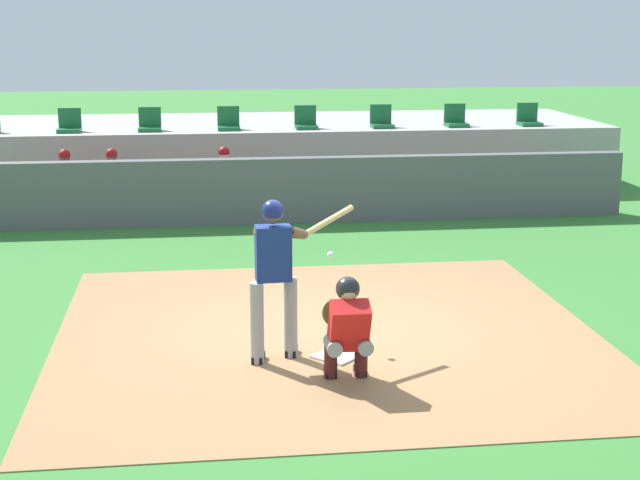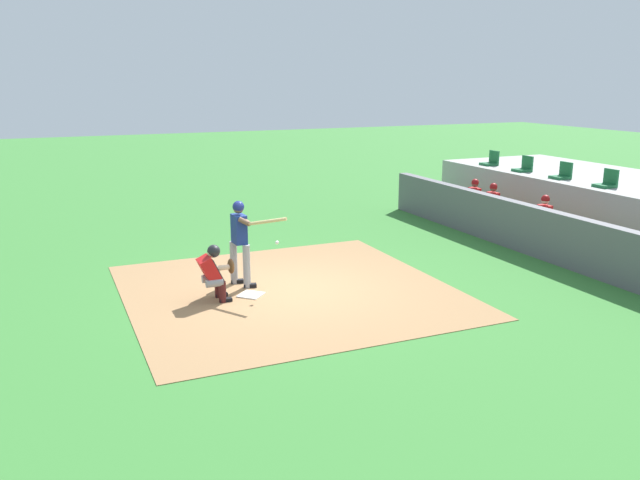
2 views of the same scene
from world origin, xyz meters
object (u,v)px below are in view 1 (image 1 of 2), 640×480
object	(u,v)px
dugout_player_0	(65,183)
stadium_seat_4	(306,122)
stadium_seat_1	(69,125)
stadium_seat_7	(529,119)
stadium_seat_3	(229,123)
stadium_seat_6	(456,120)
home_plate	(337,356)
batter_at_plate	(276,269)
stadium_seat_2	(150,124)
catcher_crouched	(347,325)
dugout_player_2	(225,180)
stadium_seat_5	(382,121)
dugout_player_1	(112,182)

from	to	relation	value
dugout_player_0	stadium_seat_4	bearing A→B (deg)	23.17
stadium_seat_1	stadium_seat_7	bearing A→B (deg)	0.00
stadium_seat_3	stadium_seat_6	distance (m)	4.88
home_plate	batter_at_plate	distance (m)	1.22
stadium_seat_4	stadium_seat_7	xyz separation A→B (m)	(4.88, 0.00, 0.00)
dugout_player_0	stadium_seat_2	size ratio (longest dim) A/B	2.71
dugout_player_0	catcher_crouched	bearing A→B (deg)	-66.04
batter_at_plate	stadium_seat_2	bearing A→B (deg)	99.84
stadium_seat_1	home_plate	bearing A→B (deg)	-68.24
dugout_player_0	stadium_seat_7	distance (m)	9.88
dugout_player_2	stadium_seat_5	world-z (taller)	stadium_seat_5
dugout_player_1	stadium_seat_5	xyz separation A→B (m)	(5.52, 2.03, 0.86)
catcher_crouched	stadium_seat_5	world-z (taller)	stadium_seat_5
catcher_crouched	stadium_seat_4	world-z (taller)	stadium_seat_4
dugout_player_0	batter_at_plate	bearing A→B (deg)	-68.11
home_plate	stadium_seat_7	bearing A→B (deg)	60.81
dugout_player_2	dugout_player_1	bearing A→B (deg)	180.00
stadium_seat_1	stadium_seat_5	bearing A→B (deg)	0.00
dugout_player_1	dugout_player_2	world-z (taller)	same
home_plate	batter_at_plate	world-z (taller)	batter_at_plate
stadium_seat_6	stadium_seat_5	bearing A→B (deg)	180.00
stadium_seat_4	stadium_seat_6	size ratio (longest dim) A/B	1.00
stadium_seat_1	stadium_seat_6	world-z (taller)	same
stadium_seat_1	batter_at_plate	bearing A→B (deg)	-71.56
stadium_seat_5	stadium_seat_7	size ratio (longest dim) A/B	1.00
stadium_seat_5	stadium_seat_3	bearing A→B (deg)	180.00
batter_at_plate	dugout_player_0	distance (m)	8.77
catcher_crouched	dugout_player_1	size ratio (longest dim) A/B	1.27
batter_at_plate	stadium_seat_6	world-z (taller)	stadium_seat_6
dugout_player_2	stadium_seat_7	bearing A→B (deg)	16.98
home_plate	stadium_seat_6	xyz separation A→B (m)	(4.06, 10.18, 1.51)
stadium_seat_5	dugout_player_0	bearing A→B (deg)	-162.31
stadium_seat_2	stadium_seat_7	xyz separation A→B (m)	(8.12, 0.00, 0.00)
dugout_player_0	stadium_seat_5	world-z (taller)	stadium_seat_5
catcher_crouched	stadium_seat_1	world-z (taller)	stadium_seat_1
catcher_crouched	stadium_seat_6	distance (m)	11.66
dugout_player_0	dugout_player_1	bearing A→B (deg)	0.00
batter_at_plate	home_plate	bearing A→B (deg)	-1.22
stadium_seat_3	stadium_seat_5	distance (m)	3.25
stadium_seat_3	stadium_seat_5	world-z (taller)	same
stadium_seat_2	catcher_crouched	bearing A→B (deg)	-77.42
stadium_seat_4	stadium_seat_5	distance (m)	1.62
home_plate	dugout_player_1	size ratio (longest dim) A/B	0.34
dugout_player_0	stadium_seat_1	size ratio (longest dim) A/B	2.71
batter_at_plate	dugout_player_1	bearing A→B (deg)	106.48
stadium_seat_2	stadium_seat_7	distance (m)	8.12
catcher_crouched	dugout_player_1	distance (m)	9.37
batter_at_plate	stadium_seat_5	size ratio (longest dim) A/B	3.76
stadium_seat_7	dugout_player_0	bearing A→B (deg)	-168.07
dugout_player_0	stadium_seat_1	xyz separation A→B (m)	(-0.12, 2.03, 0.86)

